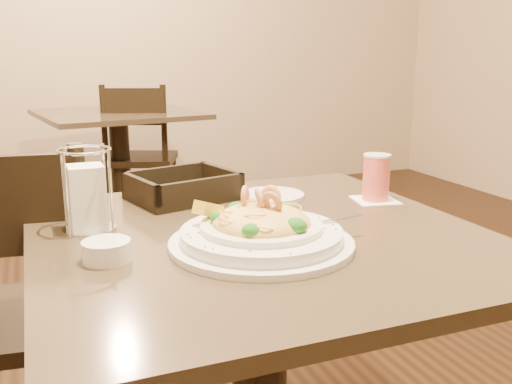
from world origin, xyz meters
name	(u,v)px	position (x,y,z in m)	size (l,w,h in m)	color
main_table	(259,339)	(0.00, 0.00, 0.52)	(0.90, 0.90, 0.76)	black
background_table	(120,151)	(0.09, 2.54, 0.52)	(1.03, 1.03, 0.76)	black
dining_chair_near	(15,312)	(-0.49, 0.39, 0.50)	(0.47, 0.47, 0.93)	black
dining_chair_far	(140,153)	(0.21, 2.54, 0.50)	(0.54, 0.54, 0.93)	black
pasta_bowl	(261,231)	(-0.03, -0.09, 0.79)	(0.39, 0.35, 0.11)	white
drink_glass	(376,178)	(0.36, 0.13, 0.82)	(0.12, 0.12, 0.12)	white
bread_basket	(183,190)	(-0.08, 0.32, 0.78)	(0.28, 0.25, 0.07)	black
napkin_caddy	(87,196)	(-0.32, 0.14, 0.84)	(0.11, 0.11, 0.17)	silver
side_plate	(272,195)	(0.14, 0.25, 0.77)	(0.16, 0.16, 0.01)	white
butter_ramekin	(106,251)	(-0.31, -0.05, 0.78)	(0.09, 0.09, 0.04)	white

